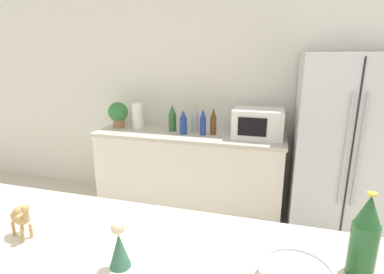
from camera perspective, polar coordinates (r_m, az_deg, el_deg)
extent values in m
cube|color=silver|center=(3.30, 6.85, 8.37)|extent=(8.00, 0.06, 2.55)
cube|color=silver|center=(3.28, -0.55, -6.97)|extent=(1.94, 0.60, 0.85)
cube|color=beige|center=(3.14, -0.57, 0.54)|extent=(1.97, 0.63, 0.03)
cube|color=silver|center=(3.03, 26.68, -2.06)|extent=(0.83, 0.67, 1.69)
cube|color=black|center=(2.72, 27.93, -4.12)|extent=(0.01, 0.01, 1.63)
cylinder|color=#B2B5BA|center=(2.67, 27.18, -2.45)|extent=(0.02, 0.02, 0.93)
cylinder|color=#B2B5BA|center=(2.69, 29.26, -2.58)|extent=(0.02, 0.02, 0.93)
cube|color=beige|center=(1.26, -11.39, -19.39)|extent=(2.15, 0.57, 0.03)
cylinder|color=#9E6B47|center=(3.47, -13.76, 2.61)|extent=(0.12, 0.12, 0.09)
sphere|color=#387F3D|center=(3.44, -13.89, 4.67)|extent=(0.22, 0.22, 0.22)
cylinder|color=white|center=(3.35, -10.29, 4.00)|extent=(0.12, 0.12, 0.28)
cube|color=white|center=(3.00, 12.48, 2.61)|extent=(0.48, 0.36, 0.28)
cube|color=black|center=(2.83, 11.38, 1.89)|extent=(0.26, 0.01, 0.17)
cylinder|color=#B2B7BC|center=(3.18, 0.61, 2.68)|extent=(0.08, 0.08, 0.18)
cone|color=#B2B7BC|center=(3.15, 0.61, 5.13)|extent=(0.07, 0.07, 0.10)
cylinder|color=gold|center=(3.14, 0.62, 6.09)|extent=(0.03, 0.03, 0.01)
cylinder|color=brown|center=(3.05, 4.07, 2.13)|extent=(0.06, 0.06, 0.18)
cone|color=brown|center=(3.02, 4.12, 4.66)|extent=(0.06, 0.06, 0.10)
cylinder|color=gold|center=(3.02, 4.14, 5.65)|extent=(0.02, 0.02, 0.01)
cylinder|color=navy|center=(3.03, 2.10, 2.02)|extent=(0.06, 0.06, 0.17)
cone|color=navy|center=(3.00, 2.13, 4.51)|extent=(0.06, 0.06, 0.10)
cylinder|color=gold|center=(2.99, 2.13, 5.49)|extent=(0.02, 0.02, 0.01)
cylinder|color=#2D6033|center=(3.20, -3.75, 2.76)|extent=(0.08, 0.08, 0.18)
cone|color=#2D6033|center=(3.17, -3.79, 5.21)|extent=(0.08, 0.08, 0.10)
cylinder|color=gold|center=(3.16, -3.81, 6.17)|extent=(0.03, 0.03, 0.01)
cylinder|color=navy|center=(3.07, -1.66, 2.08)|extent=(0.08, 0.08, 0.16)
cone|color=navy|center=(3.05, -1.68, 4.36)|extent=(0.07, 0.07, 0.09)
cylinder|color=gold|center=(3.04, -1.69, 5.26)|extent=(0.03, 0.03, 0.01)
cylinder|color=#235628|center=(1.16, 29.72, -18.17)|extent=(0.08, 0.08, 0.18)
cone|color=#235628|center=(1.09, 30.71, -11.90)|extent=(0.08, 0.08, 0.10)
cylinder|color=gold|center=(1.07, 31.11, -9.26)|extent=(0.03, 0.03, 0.01)
torus|color=#B7BABF|center=(1.06, 19.37, -22.96)|extent=(0.24, 0.24, 0.02)
ellipsoid|color=tan|center=(1.38, -29.93, -13.05)|extent=(0.12, 0.09, 0.06)
sphere|color=tan|center=(1.37, -30.07, -12.12)|extent=(0.04, 0.04, 0.04)
cylinder|color=tan|center=(1.32, -29.05, -12.82)|extent=(0.02, 0.02, 0.05)
sphere|color=tan|center=(1.31, -29.20, -11.78)|extent=(0.03, 0.03, 0.03)
cylinder|color=tan|center=(1.38, -28.33, -15.43)|extent=(0.01, 0.01, 0.06)
cylinder|color=tan|center=(1.37, -29.60, -15.87)|extent=(0.01, 0.01, 0.06)
cylinder|color=tan|center=(1.44, -29.63, -14.38)|extent=(0.01, 0.01, 0.06)
cylinder|color=tan|center=(1.42, -30.85, -14.79)|extent=(0.01, 0.01, 0.06)
cone|color=#33664C|center=(1.10, -13.65, -20.21)|extent=(0.07, 0.07, 0.12)
sphere|color=beige|center=(1.05, -13.95, -16.43)|extent=(0.05, 0.05, 0.05)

